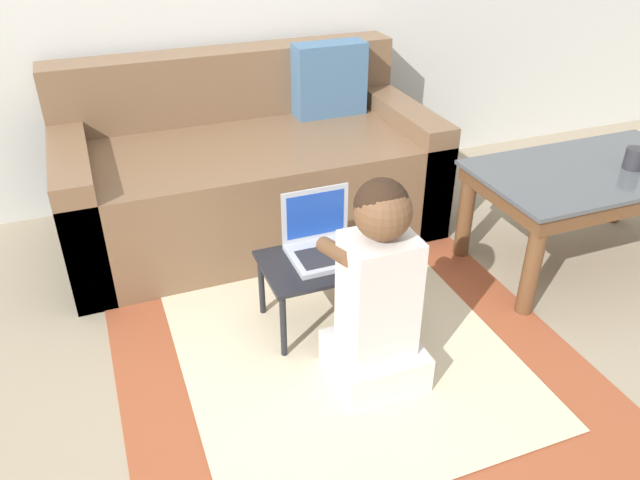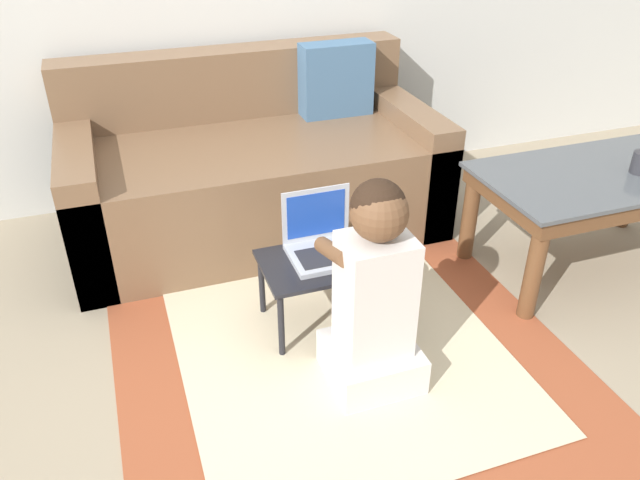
% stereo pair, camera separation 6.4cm
% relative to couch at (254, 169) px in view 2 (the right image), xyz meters
% --- Properties ---
extents(ground_plane, '(16.00, 16.00, 0.00)m').
position_rel_couch_xyz_m(ground_plane, '(0.05, -1.12, -0.30)').
color(ground_plane, gray).
extents(area_rug, '(1.64, 1.86, 0.01)m').
position_rel_couch_xyz_m(area_rug, '(0.05, -1.06, -0.29)').
color(area_rug, '#9E4C2D').
rests_on(area_rug, ground_plane).
extents(couch, '(1.73, 0.91, 0.84)m').
position_rel_couch_xyz_m(couch, '(0.00, 0.00, 0.00)').
color(couch, brown).
rests_on(couch, ground_plane).
extents(coffee_table, '(1.02, 0.58, 0.47)m').
position_rel_couch_xyz_m(coffee_table, '(1.29, -0.88, 0.10)').
color(coffee_table, '#4C5156').
rests_on(coffee_table, ground_plane).
extents(laptop_desk, '(0.48, 0.32, 0.30)m').
position_rel_couch_xyz_m(laptop_desk, '(0.05, -0.88, -0.04)').
color(laptop_desk, black).
rests_on(laptop_desk, ground_plane).
extents(laptop, '(0.27, 0.23, 0.24)m').
position_rel_couch_xyz_m(laptop, '(0.06, -0.84, 0.04)').
color(laptop, '#B7BCC6').
rests_on(laptop, laptop_desk).
extents(computer_mouse, '(0.06, 0.11, 0.04)m').
position_rel_couch_xyz_m(computer_mouse, '(0.25, -0.90, 0.02)').
color(computer_mouse, black).
rests_on(computer_mouse, laptop_desk).
extents(person_seated, '(0.31, 0.38, 0.78)m').
position_rel_couch_xyz_m(person_seated, '(0.10, -1.24, 0.06)').
color(person_seated, silver).
rests_on(person_seated, ground_plane).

